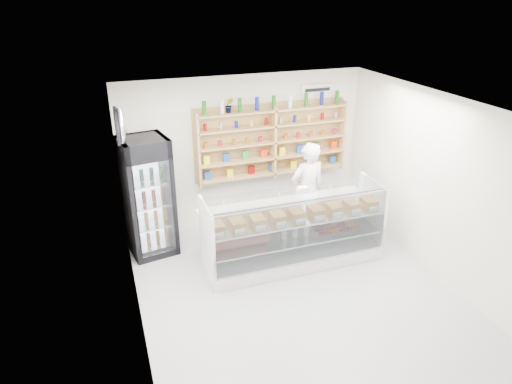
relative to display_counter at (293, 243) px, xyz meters
name	(u,v)px	position (x,y,z in m)	size (l,w,h in m)	color
room	(301,209)	(-0.28, -0.83, 1.05)	(5.00, 5.00, 5.00)	#9E9FA3
display_counter	(293,243)	(0.00, 0.00, 0.00)	(2.90, 0.87, 1.26)	white
shop_worker	(307,191)	(0.55, 0.69, 0.55)	(0.65, 0.43, 1.79)	white
drinks_cooler	(148,197)	(-2.13, 1.11, 0.67)	(0.84, 0.82, 2.03)	black
wall_shelving	(273,141)	(0.22, 1.51, 1.24)	(2.84, 0.28, 1.33)	tan
potted_plant	(229,105)	(-0.60, 1.51, 1.98)	(0.14, 0.12, 0.26)	#1E6626
security_mirror	(121,126)	(-2.45, 0.37, 2.10)	(0.15, 0.50, 0.50)	silver
wall_sign	(317,90)	(1.12, 1.64, 2.10)	(0.62, 0.03, 0.20)	white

